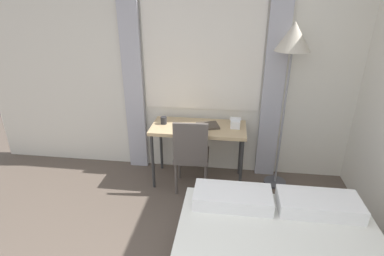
{
  "coord_description": "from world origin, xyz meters",
  "views": [
    {
      "loc": [
        0.6,
        -0.69,
        2.13
      ],
      "look_at": [
        0.23,
        2.13,
        0.89
      ],
      "focal_mm": 28.0,
      "sensor_mm": 36.0,
      "label": 1
    }
  ],
  "objects_px": {
    "standing_lamp": "(292,47)",
    "telephone": "(235,123)",
    "mug": "(164,120)",
    "desk": "(198,132)",
    "book": "(208,126)",
    "desk_chair": "(191,152)"
  },
  "relations": [
    {
      "from": "telephone",
      "to": "mug",
      "type": "bearing_deg",
      "value": -178.96
    },
    {
      "from": "standing_lamp",
      "to": "mug",
      "type": "height_order",
      "value": "standing_lamp"
    },
    {
      "from": "desk_chair",
      "to": "standing_lamp",
      "type": "distance_m",
      "value": 1.56
    },
    {
      "from": "desk",
      "to": "desk_chair",
      "type": "relative_size",
      "value": 1.22
    },
    {
      "from": "desk",
      "to": "telephone",
      "type": "relative_size",
      "value": 7.08
    },
    {
      "from": "desk_chair",
      "to": "mug",
      "type": "distance_m",
      "value": 0.52
    },
    {
      "from": "desk",
      "to": "telephone",
      "type": "bearing_deg",
      "value": 5.39
    },
    {
      "from": "telephone",
      "to": "book",
      "type": "height_order",
      "value": "telephone"
    },
    {
      "from": "mug",
      "to": "book",
      "type": "bearing_deg",
      "value": -1.96
    },
    {
      "from": "book",
      "to": "mug",
      "type": "distance_m",
      "value": 0.53
    },
    {
      "from": "telephone",
      "to": "desk_chair",
      "type": "bearing_deg",
      "value": -151.36
    },
    {
      "from": "standing_lamp",
      "to": "telephone",
      "type": "distance_m",
      "value": 1.02
    },
    {
      "from": "mug",
      "to": "desk",
      "type": "bearing_deg",
      "value": -3.37
    },
    {
      "from": "standing_lamp",
      "to": "desk",
      "type": "bearing_deg",
      "value": -177.25
    },
    {
      "from": "telephone",
      "to": "mug",
      "type": "xyz_separation_m",
      "value": [
        -0.85,
        -0.02,
        -0.01
      ]
    },
    {
      "from": "standing_lamp",
      "to": "telephone",
      "type": "xyz_separation_m",
      "value": [
        -0.54,
        -0.01,
        -0.87
      ]
    },
    {
      "from": "desk",
      "to": "telephone",
      "type": "xyz_separation_m",
      "value": [
        0.43,
        0.04,
        0.12
      ]
    },
    {
      "from": "desk",
      "to": "mug",
      "type": "xyz_separation_m",
      "value": [
        -0.42,
        0.02,
        0.11
      ]
    },
    {
      "from": "desk",
      "to": "book",
      "type": "distance_m",
      "value": 0.14
    },
    {
      "from": "desk_chair",
      "to": "mug",
      "type": "xyz_separation_m",
      "value": [
        -0.37,
        0.25,
        0.28
      ]
    },
    {
      "from": "book",
      "to": "mug",
      "type": "height_order",
      "value": "mug"
    },
    {
      "from": "standing_lamp",
      "to": "telephone",
      "type": "bearing_deg",
      "value": -179.36
    }
  ]
}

